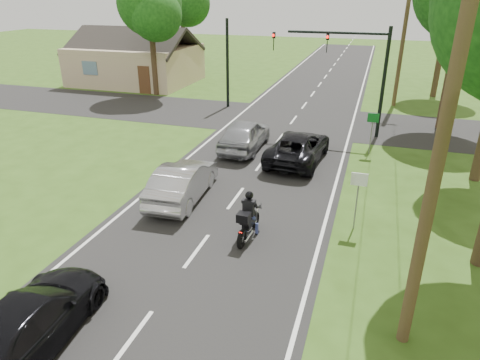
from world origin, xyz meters
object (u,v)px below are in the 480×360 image
Objects in this scene: traffic_signal at (351,61)px; sign_white at (358,187)px; dark_suv at (298,147)px; silver_suv at (245,134)px; motorcycle_rider at (248,220)px; dark_car_behind at (30,320)px; utility_pole_far at (404,32)px; utility_pole_near at (443,137)px; sign_green at (373,124)px; silver_sedan at (183,181)px.

sign_white is (1.36, -11.02, -2.54)m from traffic_signal.
traffic_signal is at bearing -104.98° from dark_suv.
traffic_signal is (4.72, 4.26, 3.33)m from silver_suv.
motorcycle_rider is 3.88m from sign_white.
traffic_signal is 3.00× the size of sign_white.
sign_white is (6.82, 7.77, 0.92)m from dark_car_behind.
dark_suv is at bearing 91.23° from motorcycle_rider.
utility_pole_far is (4.60, 13.12, 4.36)m from dark_suv.
utility_pole_near reaches higher than dark_suv.
motorcycle_rider is at bearing -110.10° from sign_green.
dark_car_behind is (-3.71, -13.67, -0.04)m from dark_suv.
sign_white reaches higher than silver_suv.
dark_car_behind is 0.46× the size of utility_pole_near.
dark_car_behind is 2.16× the size of sign_green.
silver_sedan is at bearing 151.17° from motorcycle_rider.
utility_pole_near is 1.00× the size of utility_pole_far.
utility_pole_near is (4.60, -10.88, 4.36)m from dark_suv.
sign_green is (3.56, 9.72, 0.92)m from motorcycle_rider.
sign_white is (3.36, 1.72, 0.92)m from motorcycle_rider.
traffic_signal is (1.74, 5.12, 3.41)m from dark_suv.
dark_suv is 6.72m from sign_white.
sign_white is (6.69, -0.37, 0.84)m from silver_sedan.
dark_car_behind is 19.87m from traffic_signal.
dark_car_behind is at bearing -107.24° from utility_pole_far.
traffic_signal is 0.64× the size of utility_pole_far.
dark_car_behind is (-0.12, -8.14, -0.08)m from silver_sedan.
utility_pole_far reaches higher than dark_car_behind.
dark_car_behind is (-0.73, -14.53, -0.13)m from silver_suv.
utility_pole_near is (8.19, -5.35, 4.33)m from silver_sedan.
silver_suv is at bearing -121.73° from utility_pole_far.
dark_suv is 0.80× the size of traffic_signal.
silver_sedan is 2.12× the size of sign_white.
silver_suv is 2.20× the size of sign_white.
silver_suv is 1.02× the size of dark_car_behind.
motorcycle_rider is at bearing -152.92° from sign_white.
traffic_signal is 3.00× the size of sign_green.
motorcycle_rider is 13.34m from traffic_signal.
sign_white is at bearing 106.76° from utility_pole_near.
utility_pole_near and utility_pole_far have the same top height.
sign_green is (3.30, 2.10, 0.88)m from dark_suv.
traffic_signal is at bearing -111.10° from dark_car_behind.
sign_green is (6.29, 1.25, 0.79)m from silver_suv.
silver_suv is 6.46m from sign_green.
silver_sedan is at bearing 146.87° from utility_pole_near.
silver_suv is at bearing -97.80° from dark_car_behind.
motorcycle_rider is at bearing 144.32° from silver_sedan.
traffic_signal is 8.55m from utility_pole_far.
utility_pole_far is at bearing 90.00° from utility_pole_near.
sign_white is at bearing -94.51° from utility_pole_far.
motorcycle_rider is 8.90m from silver_suv.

